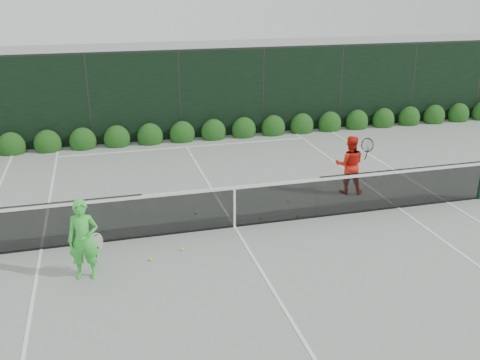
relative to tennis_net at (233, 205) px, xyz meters
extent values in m
plane|color=gray|center=(0.02, 0.00, -0.53)|extent=(80.00, 80.00, 0.00)
cube|color=black|center=(-4.18, 0.00, -0.02)|extent=(4.40, 0.01, 1.02)
cube|color=black|center=(0.02, 0.00, -0.05)|extent=(4.00, 0.01, 0.96)
cube|color=black|center=(4.22, 0.00, -0.02)|extent=(4.40, 0.01, 1.02)
cube|color=white|center=(0.02, 0.00, 0.41)|extent=(12.80, 0.03, 0.07)
cube|color=black|center=(0.02, 0.00, -0.51)|extent=(12.80, 0.02, 0.04)
cube|color=white|center=(0.02, 0.00, -0.07)|extent=(0.05, 0.03, 0.91)
imported|color=green|center=(-3.17, -1.37, 0.24)|extent=(0.62, 0.46, 1.54)
torus|color=beige|center=(-2.97, -1.27, 0.11)|extent=(0.28, 0.16, 0.30)
cylinder|color=black|center=(-2.97, -1.27, -0.13)|extent=(0.10, 0.03, 0.30)
imported|color=red|center=(3.40, 1.26, 0.23)|extent=(0.90, 0.80, 1.53)
torus|color=black|center=(3.75, 1.06, 0.79)|extent=(0.28, 0.17, 0.30)
cylinder|color=black|center=(3.75, 1.06, 0.55)|extent=(0.10, 0.03, 0.30)
cube|color=white|center=(5.51, 0.00, -0.53)|extent=(0.06, 23.77, 0.01)
cube|color=white|center=(-4.09, 0.00, -0.53)|extent=(0.06, 23.77, 0.01)
cube|color=white|center=(4.14, 0.00, -0.53)|extent=(0.06, 23.77, 0.01)
cube|color=white|center=(0.02, 11.88, -0.53)|extent=(11.03, 0.06, 0.01)
cube|color=white|center=(0.02, 6.40, -0.53)|extent=(8.23, 0.06, 0.01)
cube|color=white|center=(0.02, 0.00, -0.53)|extent=(0.06, 12.80, 0.01)
cube|color=black|center=(0.02, 7.50, 0.97)|extent=(32.00, 0.06, 3.00)
cube|color=#262826|center=(0.02, 7.50, 2.50)|extent=(32.00, 0.06, 0.06)
cylinder|color=#262826|center=(-2.98, 7.50, 0.97)|extent=(0.08, 0.08, 3.00)
cylinder|color=#262826|center=(0.02, 7.50, 0.97)|extent=(0.08, 0.08, 3.00)
cylinder|color=#262826|center=(3.02, 7.50, 0.97)|extent=(0.08, 0.08, 3.00)
cylinder|color=#262826|center=(6.02, 7.50, 0.97)|extent=(0.08, 0.08, 3.00)
cylinder|color=#262826|center=(9.02, 7.50, 0.97)|extent=(0.08, 0.08, 3.00)
cylinder|color=#262826|center=(12.02, 7.50, 0.97)|extent=(0.08, 0.08, 3.00)
ellipsoid|color=#153D10|center=(-5.48, 7.15, -0.30)|extent=(0.86, 0.65, 0.94)
ellipsoid|color=#153D10|center=(-4.38, 7.15, -0.30)|extent=(0.86, 0.65, 0.94)
ellipsoid|color=#153D10|center=(-3.28, 7.15, -0.30)|extent=(0.86, 0.65, 0.94)
ellipsoid|color=#153D10|center=(-2.18, 7.15, -0.30)|extent=(0.86, 0.65, 0.94)
ellipsoid|color=#153D10|center=(-1.08, 7.15, -0.30)|extent=(0.86, 0.65, 0.94)
ellipsoid|color=#153D10|center=(0.02, 7.15, -0.30)|extent=(0.86, 0.65, 0.94)
ellipsoid|color=#153D10|center=(1.12, 7.15, -0.30)|extent=(0.86, 0.65, 0.94)
ellipsoid|color=#153D10|center=(2.22, 7.15, -0.30)|extent=(0.86, 0.65, 0.94)
ellipsoid|color=#153D10|center=(3.32, 7.15, -0.30)|extent=(0.86, 0.65, 0.94)
ellipsoid|color=#153D10|center=(4.42, 7.15, -0.30)|extent=(0.86, 0.65, 0.94)
ellipsoid|color=#153D10|center=(5.52, 7.15, -0.30)|extent=(0.86, 0.65, 0.94)
ellipsoid|color=#153D10|center=(6.62, 7.15, -0.30)|extent=(0.86, 0.65, 0.94)
ellipsoid|color=#153D10|center=(7.72, 7.15, -0.30)|extent=(0.86, 0.65, 0.94)
ellipsoid|color=#153D10|center=(8.82, 7.15, -0.30)|extent=(0.86, 0.65, 0.94)
ellipsoid|color=#153D10|center=(9.92, 7.15, -0.30)|extent=(0.86, 0.65, 0.94)
ellipsoid|color=#153D10|center=(11.02, 7.15, -0.30)|extent=(0.86, 0.65, 0.94)
sphere|color=#D2EF35|center=(0.71, 0.28, -0.50)|extent=(0.07, 0.07, 0.07)
sphere|color=#D2EF35|center=(1.70, 1.05, -0.50)|extent=(0.07, 0.07, 0.07)
sphere|color=#D2EF35|center=(-0.68, 0.92, -0.50)|extent=(0.07, 0.07, 0.07)
sphere|color=#D2EF35|center=(-1.96, -1.07, -0.50)|extent=(0.07, 0.07, 0.07)
sphere|color=#D2EF35|center=(1.57, 0.15, -0.50)|extent=(0.07, 0.07, 0.07)
sphere|color=#D2EF35|center=(-1.29, -0.81, -0.50)|extent=(0.07, 0.07, 0.07)
camera|label=1|loc=(-2.70, -10.52, 4.64)|focal=40.00mm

